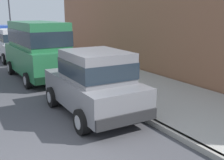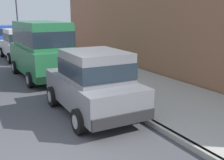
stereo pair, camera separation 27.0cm
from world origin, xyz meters
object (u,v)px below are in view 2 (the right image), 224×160
at_px(car_grey_hatchback, 93,82).
at_px(car_blue_sedan, 6,37).
at_px(car_green_van, 42,47).
at_px(dog_white, 137,86).
at_px(street_lamp, 17,13).
at_px(fire_hydrant, 82,68).
at_px(car_silver_sedan, 20,44).

relative_size(car_grey_hatchback, car_blue_sedan, 0.82).
distance_m(car_green_van, dog_white, 5.15).
relative_size(car_green_van, street_lamp, 1.12).
bearing_deg(fire_hydrant, car_grey_hatchback, -108.18).
xyz_separation_m(car_green_van, car_silver_sedan, (0.07, 5.78, -0.41)).
height_order(car_silver_sedan, dog_white, car_silver_sedan).
bearing_deg(street_lamp, car_silver_sedan, -99.70).
height_order(dog_white, fire_hydrant, fire_hydrant).
height_order(car_green_van, dog_white, car_green_van).
relative_size(car_grey_hatchback, street_lamp, 0.86).
distance_m(car_green_van, car_blue_sedan, 11.66).
distance_m(car_blue_sedan, fire_hydrant, 12.72).
bearing_deg(car_green_van, car_silver_sedan, 89.32).
xyz_separation_m(car_green_van, dog_white, (2.08, -4.61, -0.97)).
relative_size(car_silver_sedan, car_blue_sedan, 1.00).
bearing_deg(car_silver_sedan, fire_hydrant, -77.92).
bearing_deg(car_grey_hatchback, car_blue_sedan, 90.09).
height_order(car_grey_hatchback, street_lamp, street_lamp).
distance_m(car_green_van, car_silver_sedan, 5.79).
bearing_deg(car_blue_sedan, car_grey_hatchback, -89.91).
relative_size(fire_hydrant, street_lamp, 0.16).
distance_m(car_grey_hatchback, car_blue_sedan, 16.98).
xyz_separation_m(car_grey_hatchback, fire_hydrant, (1.43, 4.36, -0.50)).
bearing_deg(car_green_van, fire_hydrant, -32.61).
bearing_deg(car_grey_hatchback, street_lamp, 85.98).
bearing_deg(fire_hydrant, street_lamp, 90.39).
distance_m(car_blue_sedan, dog_white, 16.40).
height_order(car_blue_sedan, fire_hydrant, car_blue_sedan).
xyz_separation_m(car_blue_sedan, fire_hydrant, (1.46, -12.62, -0.51)).
bearing_deg(car_green_van, street_lamp, 84.09).
relative_size(car_blue_sedan, street_lamp, 1.05).
distance_m(car_silver_sedan, dog_white, 10.59).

